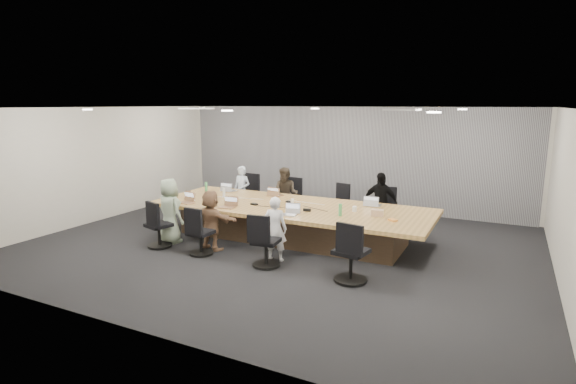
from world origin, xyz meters
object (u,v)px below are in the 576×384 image
at_px(chair_2, 342,209).
at_px(bottle_green_left, 206,187).
at_px(conference_table, 290,221).
at_px(person_1, 286,194).
at_px(mug_brown, 189,193).
at_px(snack_packet, 393,220).
at_px(chair_0, 249,197).
at_px(laptop_4, 187,203).
at_px(person_3, 380,203).
at_px(canvas_bag, 377,213).
at_px(person_0, 242,191).
at_px(laptop_0, 230,190).
at_px(chair_3, 383,213).
at_px(person_5, 211,220).
at_px(bottle_green_right, 340,210).
at_px(chair_6, 266,245).
at_px(laptop_5, 227,207).
at_px(chair_1, 292,202).
at_px(laptop_1, 275,195).
at_px(chair_7, 351,256).
at_px(person_4, 170,211).
at_px(stapler, 307,210).
at_px(bottle_clear, 224,192).
at_px(chair_5, 201,236).
at_px(chair_4, 159,229).
at_px(laptop_3, 373,205).
at_px(laptop_6, 288,215).

distance_m(chair_2, bottle_green_left, 3.41).
relative_size(conference_table, person_1, 4.48).
distance_m(mug_brown, snack_packet, 4.94).
relative_size(chair_0, laptop_4, 2.59).
distance_m(person_3, canvas_bag, 1.46).
relative_size(person_0, laptop_0, 4.05).
distance_m(chair_3, person_5, 4.07).
distance_m(conference_table, chair_2, 1.80).
bearing_deg(chair_3, canvas_bag, 87.72).
bearing_deg(bottle_green_right, chair_6, -124.97).
height_order(chair_6, laptop_5, chair_6).
bearing_deg(chair_1, conference_table, 121.31).
relative_size(laptop_0, canvas_bag, 1.37).
bearing_deg(chair_1, laptop_1, 96.59).
bearing_deg(chair_7, chair_6, -170.22).
height_order(chair_2, mug_brown, mug_brown).
distance_m(person_0, person_4, 2.70).
distance_m(chair_2, canvas_bag, 2.26).
xyz_separation_m(chair_3, laptop_0, (-3.66, -0.90, 0.38)).
bearing_deg(stapler, person_4, -166.40).
relative_size(chair_2, bottle_clear, 3.53).
height_order(chair_2, chair_5, chair_5).
height_order(conference_table, canvas_bag, canvas_bag).
bearing_deg(snack_packet, person_0, 159.00).
bearing_deg(chair_3, snack_packet, 96.05).
bearing_deg(chair_2, stapler, 105.68).
relative_size(person_1, mug_brown, 13.11).
bearing_deg(person_0, laptop_0, -88.87).
bearing_deg(mug_brown, canvas_bag, 0.06).
bearing_deg(laptop_0, person_1, -158.41).
height_order(person_0, laptop_1, person_0).
bearing_deg(person_0, canvas_bag, -18.48).
height_order(conference_table, laptop_4, laptop_4).
height_order(chair_5, laptop_4, laptop_4).
height_order(chair_4, chair_7, chair_7).
bearing_deg(laptop_1, person_4, 68.67).
relative_size(chair_7, bottle_green_left, 3.76).
height_order(conference_table, person_4, person_4).
bearing_deg(mug_brown, person_4, -68.09).
bearing_deg(snack_packet, person_3, 112.42).
xyz_separation_m(chair_6, laptop_4, (-2.49, 0.90, 0.36)).
distance_m(chair_0, canvas_bag, 4.38).
bearing_deg(laptop_3, mug_brown, 10.08).
height_order(bottle_green_left, snack_packet, bottle_green_left).
relative_size(chair_1, laptop_6, 2.73).
height_order(chair_2, chair_3, chair_3).
xyz_separation_m(laptop_4, snack_packet, (4.42, 0.48, 0.01)).
bearing_deg(conference_table, chair_2, 71.11).
bearing_deg(chair_2, laptop_6, 101.48).
height_order(laptop_0, laptop_5, same).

